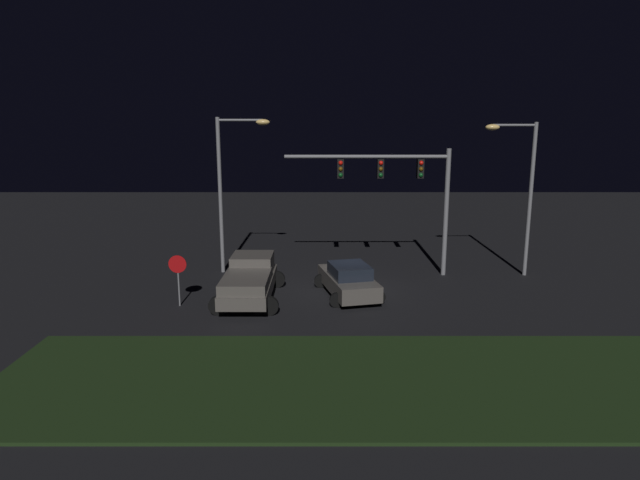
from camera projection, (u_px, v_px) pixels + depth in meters
name	position (u px, v px, depth m)	size (l,w,h in m)	color
ground_plane	(350.00, 292.00, 24.82)	(80.00, 80.00, 0.00)	black
grass_median	(366.00, 380.00, 15.96)	(22.37, 6.69, 0.10)	black
pickup_truck	(252.00, 277.00, 23.57)	(2.87, 5.40, 1.80)	#514C47
car_sedan	(350.00, 280.00, 24.07)	(3.12, 4.70, 1.51)	#514C47
traffic_signal_gantry	(401.00, 181.00, 26.70)	(8.32, 0.56, 6.50)	slate
street_lamp_left	(232.00, 176.00, 27.25)	(2.73, 0.44, 8.03)	slate
street_lamp_right	(523.00, 180.00, 26.63)	(2.59, 0.44, 7.78)	slate
stop_sign	(180.00, 271.00, 22.53)	(0.76, 0.08, 2.23)	slate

